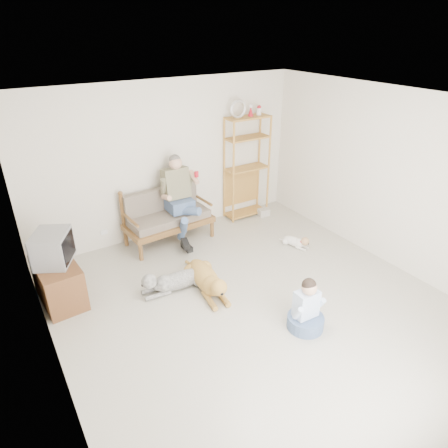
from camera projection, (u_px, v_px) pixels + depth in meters
floor at (258, 309)px, 5.43m from camera, size 5.50×5.50×0.00m
ceiling at (268, 106)px, 4.21m from camera, size 5.50×5.50×0.00m
wall_back at (167, 160)px, 6.90m from camera, size 5.00×0.00×5.00m
wall_left at (43, 284)px, 3.65m from camera, size 0.00×5.50×5.50m
wall_right at (396, 181)px, 6.00m from camera, size 0.00×5.50×5.50m
loveseat at (167, 215)px, 6.96m from camera, size 1.54×0.80×0.95m
man at (182, 205)px, 6.78m from camera, size 0.58×0.83×1.35m
etagere at (247, 167)px, 7.64m from camera, size 0.87×0.38×2.28m
book_stack at (264, 212)px, 8.03m from camera, size 0.23×0.18×0.14m
tv_stand at (58, 283)px, 5.47m from camera, size 0.56×0.93×0.60m
crt_tv at (53, 248)px, 5.28m from camera, size 0.62×0.67×0.44m
wall_outlet at (104, 232)px, 6.78m from camera, size 0.12×0.02×0.08m
golden_retriever at (207, 279)px, 5.77m from camera, size 0.45×1.36×0.41m
shaggy_dog at (173, 281)px, 5.78m from camera, size 1.22×0.33×0.36m
terrier at (297, 242)px, 6.90m from camera, size 0.29×0.59×0.23m
child at (306, 310)px, 5.00m from camera, size 0.47×0.47×0.74m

